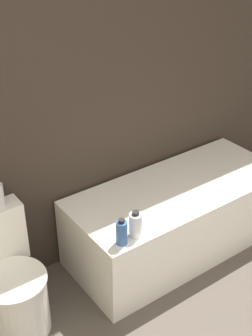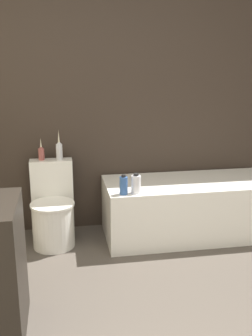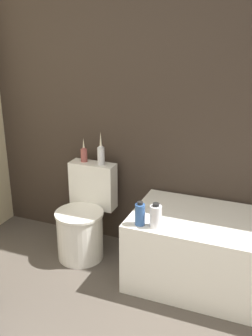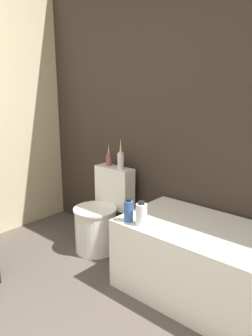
{
  "view_description": "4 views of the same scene",
  "coord_description": "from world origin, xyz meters",
  "px_view_note": "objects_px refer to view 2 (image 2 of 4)",
  "views": [
    {
      "loc": [
        -1.17,
        -0.15,
        2.29
      ],
      "look_at": [
        0.09,
        1.6,
        1.01
      ],
      "focal_mm": 50.0,
      "sensor_mm": 36.0,
      "label": 1
    },
    {
      "loc": [
        -0.47,
        -1.48,
        1.6
      ],
      "look_at": [
        0.08,
        1.66,
        0.73
      ],
      "focal_mm": 42.0,
      "sensor_mm": 36.0,
      "label": 2
    },
    {
      "loc": [
        0.83,
        -0.64,
        1.8
      ],
      "look_at": [
        -0.06,
        1.59,
        0.92
      ],
      "focal_mm": 42.0,
      "sensor_mm": 36.0,
      "label": 3
    },
    {
      "loc": [
        1.45,
        -0.06,
        1.48
      ],
      "look_at": [
        0.04,
        1.55,
        0.92
      ],
      "focal_mm": 35.0,
      "sensor_mm": 36.0,
      "label": 4
    }
  ],
  "objects_px": {
    "toilet": "(53,212)",
    "shampoo_bottle_tall": "(124,185)",
    "vase_silver": "(59,150)",
    "bathtub": "(189,208)",
    "shampoo_bottle_short": "(136,184)",
    "vase_gold": "(41,153)"
  },
  "relations": [
    {
      "from": "shampoo_bottle_short",
      "to": "bathtub",
      "type": "bearing_deg",
      "value": 24.12
    },
    {
      "from": "shampoo_bottle_tall",
      "to": "shampoo_bottle_short",
      "type": "xyz_separation_m",
      "value": [
        0.11,
        0.01,
        0.0
      ]
    },
    {
      "from": "vase_silver",
      "to": "shampoo_bottle_tall",
      "type": "height_order",
      "value": "vase_silver"
    },
    {
      "from": "shampoo_bottle_tall",
      "to": "bathtub",
      "type": "bearing_deg",
      "value": 21.35
    },
    {
      "from": "bathtub",
      "to": "shampoo_bottle_tall",
      "type": "xyz_separation_m",
      "value": [
        -0.67,
        -0.26,
        0.34
      ]
    },
    {
      "from": "shampoo_bottle_tall",
      "to": "vase_gold",
      "type": "bearing_deg",
      "value": 143.6
    },
    {
      "from": "bathtub",
      "to": "toilet",
      "type": "bearing_deg",
      "value": 178.19
    },
    {
      "from": "vase_silver",
      "to": "bathtub",
      "type": "bearing_deg",
      "value": -10.64
    },
    {
      "from": "toilet",
      "to": "shampoo_bottle_tall",
      "type": "relative_size",
      "value": 4.33
    },
    {
      "from": "vase_silver",
      "to": "shampoo_bottle_tall",
      "type": "bearing_deg",
      "value": -43.33
    },
    {
      "from": "vase_gold",
      "to": "shampoo_bottle_short",
      "type": "distance_m",
      "value": 0.94
    },
    {
      "from": "vase_gold",
      "to": "shampoo_bottle_tall",
      "type": "distance_m",
      "value": 0.86
    },
    {
      "from": "bathtub",
      "to": "shampoo_bottle_short",
      "type": "bearing_deg",
      "value": -155.88
    },
    {
      "from": "vase_silver",
      "to": "shampoo_bottle_tall",
      "type": "distance_m",
      "value": 0.74
    },
    {
      "from": "toilet",
      "to": "shampoo_bottle_short",
      "type": "relative_size",
      "value": 4.26
    },
    {
      "from": "vase_silver",
      "to": "shampoo_bottle_tall",
      "type": "relative_size",
      "value": 1.61
    },
    {
      "from": "shampoo_bottle_short",
      "to": "vase_silver",
      "type": "bearing_deg",
      "value": 142.58
    },
    {
      "from": "bathtub",
      "to": "toilet",
      "type": "relative_size",
      "value": 2.16
    },
    {
      "from": "toilet",
      "to": "vase_silver",
      "type": "height_order",
      "value": "vase_silver"
    },
    {
      "from": "shampoo_bottle_short",
      "to": "shampoo_bottle_tall",
      "type": "bearing_deg",
      "value": -174.75
    },
    {
      "from": "vase_gold",
      "to": "vase_silver",
      "type": "distance_m",
      "value": 0.16
    },
    {
      "from": "toilet",
      "to": "shampoo_bottle_tall",
      "type": "xyz_separation_m",
      "value": [
        0.59,
        -0.3,
        0.31
      ]
    }
  ]
}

